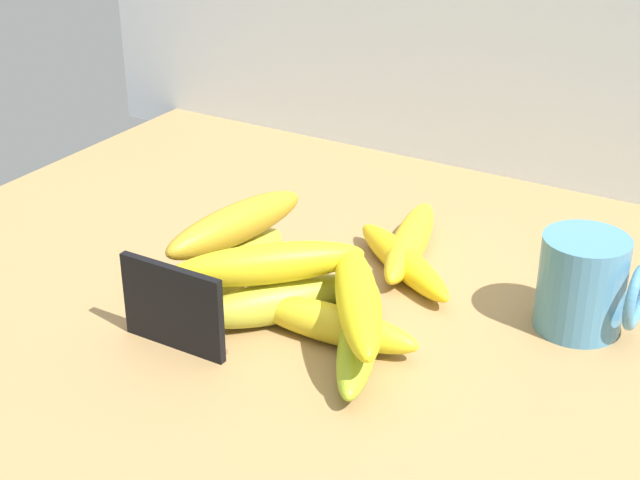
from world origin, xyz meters
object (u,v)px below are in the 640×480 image
(coffee_mug, at_px, (585,284))
(banana_0, at_px, (360,335))
(banana_7, at_px, (358,299))
(banana_6, at_px, (236,224))
(banana_5, at_px, (238,264))
(banana_2, at_px, (329,323))
(banana_4, at_px, (281,301))
(banana_1, at_px, (410,241))
(banana_8, at_px, (269,264))
(banana_3, at_px, (404,261))
(chalkboard_sign, at_px, (173,310))

(coffee_mug, xyz_separation_m, banana_0, (-0.16, -0.15, -0.03))
(banana_0, height_order, banana_7, banana_7)
(banana_6, bearing_deg, banana_7, -18.90)
(coffee_mug, relative_size, banana_5, 0.58)
(banana_2, xyz_separation_m, banana_4, (-0.06, 0.01, 0.00))
(banana_7, bearing_deg, banana_2, 171.63)
(banana_0, distance_m, banana_1, 0.20)
(coffee_mug, xyz_separation_m, banana_8, (-0.26, -0.14, 0.01))
(banana_6, bearing_deg, banana_0, -18.33)
(banana_0, height_order, banana_1, same)
(banana_0, relative_size, banana_3, 1.10)
(chalkboard_sign, height_order, banana_7, chalkboard_sign)
(banana_0, xyz_separation_m, banana_4, (-0.09, 0.01, 0.00))
(coffee_mug, height_order, banana_7, coffee_mug)
(chalkboard_sign, relative_size, banana_4, 0.65)
(banana_5, distance_m, banana_6, 0.04)
(banana_0, bearing_deg, banana_2, 173.81)
(banana_1, distance_m, banana_2, 0.19)
(banana_3, bearing_deg, banana_8, -115.29)
(coffee_mug, height_order, banana_8, coffee_mug)
(chalkboard_sign, relative_size, banana_3, 0.61)
(banana_6, bearing_deg, banana_4, -29.44)
(banana_2, bearing_deg, banana_5, 160.95)
(chalkboard_sign, height_order, banana_2, chalkboard_sign)
(banana_6, relative_size, banana_7, 0.94)
(banana_4, bearing_deg, banana_3, 66.76)
(banana_2, distance_m, banana_6, 0.16)
(banana_8, bearing_deg, banana_7, -3.40)
(coffee_mug, relative_size, banana_2, 0.55)
(coffee_mug, bearing_deg, banana_7, -138.12)
(banana_1, relative_size, banana_6, 1.04)
(banana_3, distance_m, banana_5, 0.17)
(banana_1, bearing_deg, banana_0, -77.14)
(banana_2, relative_size, banana_4, 1.04)
(banana_2, bearing_deg, banana_4, 173.00)
(banana_5, height_order, banana_8, banana_8)
(banana_4, bearing_deg, coffee_mug, 27.98)
(banana_7, bearing_deg, banana_0, 17.60)
(banana_3, bearing_deg, coffee_mug, -2.65)
(chalkboard_sign, xyz_separation_m, banana_4, (0.06, 0.09, -0.02))
(coffee_mug, bearing_deg, banana_4, -152.02)
(banana_5, bearing_deg, banana_6, 125.92)
(banana_2, bearing_deg, chalkboard_sign, -144.98)
(banana_3, height_order, banana_6, banana_6)
(banana_3, xyz_separation_m, banana_6, (-0.15, -0.10, 0.05))
(banana_0, relative_size, banana_2, 1.13)
(banana_0, relative_size, banana_1, 1.03)
(banana_5, relative_size, banana_7, 0.85)
(banana_3, xyz_separation_m, banana_5, (-0.14, -0.10, 0.00))
(banana_2, xyz_separation_m, banana_6, (-0.14, 0.06, 0.04))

